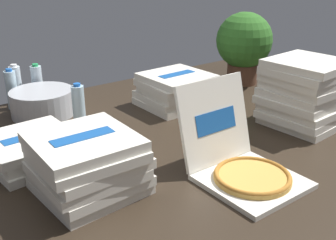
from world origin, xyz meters
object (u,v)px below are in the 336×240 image
object	(u,v)px
water_bottle_0	(37,84)
water_bottle_3	(12,90)
pizza_stack_right_far	(305,93)
water_bottle_2	(16,84)
pizza_stack_left_near	(175,90)
potted_plant	(244,44)
pizza_stack_left_far	(32,148)
ice_bucket	(43,103)
water_bottle_1	(79,107)
open_pizza_box	(242,162)
pizza_stack_right_mid	(88,165)

from	to	relation	value
water_bottle_0	water_bottle_3	bearing A→B (deg)	-172.95
pizza_stack_right_far	water_bottle_2	distance (m)	1.71
pizza_stack_left_near	potted_plant	xyz separation A→B (m)	(0.68, 0.09, 0.19)
pizza_stack_left_far	pizza_stack_left_near	world-z (taller)	pizza_stack_left_near
potted_plant	water_bottle_2	bearing A→B (deg)	158.93
potted_plant	water_bottle_3	bearing A→B (deg)	162.74
pizza_stack_left_near	pizza_stack_left_far	bearing A→B (deg)	-169.04
pizza_stack_left_far	potted_plant	size ratio (longest dim) A/B	0.82
ice_bucket	water_bottle_3	distance (m)	0.24
water_bottle_1	potted_plant	distance (m)	1.31
water_bottle_3	pizza_stack_right_far	bearing A→B (deg)	-45.41
pizza_stack_left_far	water_bottle_3	xyz separation A→B (m)	(0.15, 0.73, 0.06)
open_pizza_box	ice_bucket	distance (m)	1.25
pizza_stack_right_far	open_pizza_box	bearing A→B (deg)	-163.37
pizza_stack_left_far	ice_bucket	size ratio (longest dim) A/B	1.16
pizza_stack_left_far	water_bottle_0	distance (m)	0.82
pizza_stack_right_mid	pizza_stack_left_far	xyz separation A→B (m)	(-0.08, 0.39, -0.06)
pizza_stack_right_mid	potted_plant	xyz separation A→B (m)	(1.55, 0.66, 0.17)
pizza_stack_left_near	water_bottle_3	world-z (taller)	water_bottle_3
water_bottle_3	ice_bucket	bearing A→B (deg)	-64.33
ice_bucket	pizza_stack_right_far	bearing A→B (deg)	-42.40
pizza_stack_left_far	water_bottle_0	bearing A→B (deg)	67.42
pizza_stack_right_far	water_bottle_0	xyz separation A→B (m)	(-1.02, 1.22, -0.06)
pizza_stack_right_mid	pizza_stack_left_near	xyz separation A→B (m)	(0.87, 0.58, -0.02)
open_pizza_box	pizza_stack_right_mid	size ratio (longest dim) A/B	1.18
open_pizza_box	water_bottle_2	world-z (taller)	open_pizza_box
water_bottle_2	water_bottle_3	size ratio (longest dim) A/B	1.00
pizza_stack_right_far	potted_plant	size ratio (longest dim) A/B	0.82
open_pizza_box	pizza_stack_right_far	world-z (taller)	open_pizza_box
open_pizza_box	pizza_stack_left_near	xyz separation A→B (m)	(0.32, 0.86, 0.03)
pizza_stack_left_far	water_bottle_2	xyz separation A→B (m)	(0.20, 0.82, 0.06)
pizza_stack_left_near	ice_bucket	distance (m)	0.78
pizza_stack_left_near	water_bottle_1	size ratio (longest dim) A/B	1.65
water_bottle_2	water_bottle_3	xyz separation A→B (m)	(-0.06, -0.09, 0.00)
pizza_stack_left_near	water_bottle_2	bearing A→B (deg)	139.78
ice_bucket	pizza_stack_right_mid	bearing A→B (deg)	-100.40
open_pizza_box	water_bottle_3	xyz separation A→B (m)	(-0.49, 1.40, 0.05)
water_bottle_1	potted_plant	bearing A→B (deg)	2.07
pizza_stack_left_near	ice_bucket	xyz separation A→B (m)	(-0.71, 0.33, -0.03)
pizza_stack_left_near	ice_bucket	size ratio (longest dim) A/B	1.14
water_bottle_1	water_bottle_2	distance (m)	0.61
pizza_stack_left_near	pizza_stack_right_far	bearing A→B (deg)	-60.22
potted_plant	pizza_stack_left_far	bearing A→B (deg)	-170.60
pizza_stack_right_mid	pizza_stack_left_near	bearing A→B (deg)	33.48
water_bottle_0	water_bottle_3	xyz separation A→B (m)	(-0.16, -0.02, 0.00)
water_bottle_3	pizza_stack_right_mid	bearing A→B (deg)	-93.31
pizza_stack_right_far	water_bottle_0	size ratio (longest dim) A/B	1.70
pizza_stack_left_near	water_bottle_0	size ratio (longest dim) A/B	1.65
open_pizza_box	water_bottle_2	bearing A→B (deg)	106.12
ice_bucket	water_bottle_1	bearing A→B (deg)	-73.19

